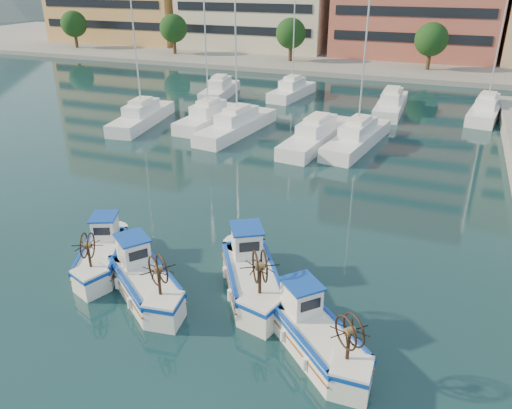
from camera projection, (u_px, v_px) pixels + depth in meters
The scene contains 6 objects.
ground at pixel (205, 313), 18.81m from camera, with size 300.00×300.00×0.00m, color #1A3F43.
yacht_marina at pixel (319, 115), 42.78m from camera, with size 35.74×22.76×11.50m.
fishing_boat_a at pixel (102, 252), 21.60m from camera, with size 3.03×4.14×2.50m.
fishing_boat_b at pixel (144, 278), 19.65m from camera, with size 4.32×3.86×2.68m.
fishing_boat_c at pixel (251, 272), 19.93m from camera, with size 3.89×4.75×2.89m.
fishing_boat_d at pixel (315, 332), 16.73m from camera, with size 4.13×4.04×2.65m.
Camera 1 is at (7.40, -13.53, 11.70)m, focal length 35.00 mm.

